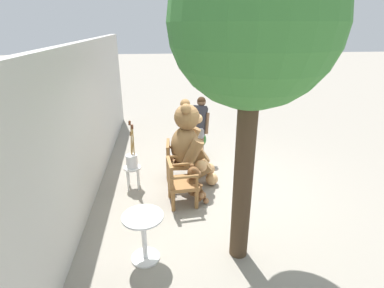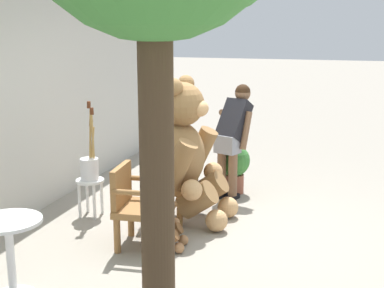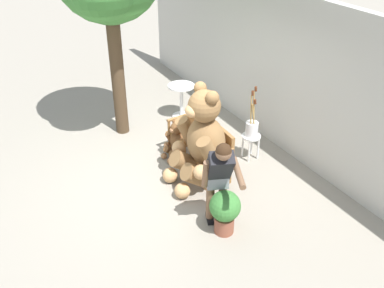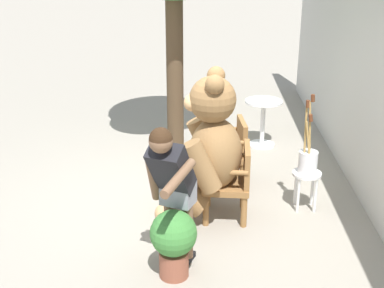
{
  "view_description": "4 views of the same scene",
  "coord_description": "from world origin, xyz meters",
  "px_view_note": "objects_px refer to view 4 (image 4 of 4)",
  "views": [
    {
      "loc": [
        -5.19,
        0.99,
        3.08
      ],
      "look_at": [
        0.2,
        0.43,
        0.91
      ],
      "focal_mm": 28.0,
      "sensor_mm": 36.0,
      "label": 1
    },
    {
      "loc": [
        -5.34,
        -1.36,
        2.3
      ],
      "look_at": [
        0.38,
        0.37,
        0.94
      ],
      "focal_mm": 50.0,
      "sensor_mm": 36.0,
      "label": 2
    },
    {
      "loc": [
        5.38,
        -2.5,
        4.23
      ],
      "look_at": [
        0.35,
        0.33,
        0.74
      ],
      "focal_mm": 40.0,
      "sensor_mm": 36.0,
      "label": 3
    },
    {
      "loc": [
        5.89,
        0.43,
        3.01
      ],
      "look_at": [
        0.1,
        0.28,
        0.75
      ],
      "focal_mm": 50.0,
      "sensor_mm": 36.0,
      "label": 4
    }
  ],
  "objects_px": {
    "potted_plant": "(174,239)",
    "teddy_bear_small": "(206,157)",
    "wooden_chair_right": "(231,179)",
    "white_stool": "(306,181)",
    "brush_bucket": "(308,158)",
    "wooden_chair_left": "(228,150)",
    "teddy_bear_large": "(207,148)",
    "person_visitor": "(172,183)",
    "round_side_table": "(263,118)"
  },
  "relations": [
    {
      "from": "wooden_chair_left",
      "to": "teddy_bear_large",
      "type": "bearing_deg",
      "value": -17.51
    },
    {
      "from": "wooden_chair_left",
      "to": "potted_plant",
      "type": "distance_m",
      "value": 2.14
    },
    {
      "from": "teddy_bear_small",
      "to": "person_visitor",
      "type": "height_order",
      "value": "person_visitor"
    },
    {
      "from": "wooden_chair_right",
      "to": "teddy_bear_large",
      "type": "bearing_deg",
      "value": -91.57
    },
    {
      "from": "wooden_chair_right",
      "to": "teddy_bear_small",
      "type": "relative_size",
      "value": 1.15
    },
    {
      "from": "wooden_chair_right",
      "to": "brush_bucket",
      "type": "relative_size",
      "value": 0.91
    },
    {
      "from": "teddy_bear_small",
      "to": "person_visitor",
      "type": "relative_size",
      "value": 0.5
    },
    {
      "from": "wooden_chair_right",
      "to": "white_stool",
      "type": "xyz_separation_m",
      "value": [
        -0.22,
        0.89,
        -0.11
      ]
    },
    {
      "from": "wooden_chair_left",
      "to": "person_visitor",
      "type": "relative_size",
      "value": 0.57
    },
    {
      "from": "wooden_chair_left",
      "to": "brush_bucket",
      "type": "xyz_separation_m",
      "value": [
        0.66,
        0.88,
        0.18
      ]
    },
    {
      "from": "wooden_chair_left",
      "to": "teddy_bear_small",
      "type": "bearing_deg",
      "value": -87.98
    },
    {
      "from": "teddy_bear_small",
      "to": "person_visitor",
      "type": "distance_m",
      "value": 1.99
    },
    {
      "from": "wooden_chair_right",
      "to": "round_side_table",
      "type": "bearing_deg",
      "value": 165.69
    },
    {
      "from": "white_stool",
      "to": "potted_plant",
      "type": "relative_size",
      "value": 0.68
    },
    {
      "from": "teddy_bear_large",
      "to": "white_stool",
      "type": "relative_size",
      "value": 3.72
    },
    {
      "from": "wooden_chair_right",
      "to": "person_visitor",
      "type": "bearing_deg",
      "value": -30.08
    },
    {
      "from": "round_side_table",
      "to": "potted_plant",
      "type": "distance_m",
      "value": 3.62
    },
    {
      "from": "brush_bucket",
      "to": "teddy_bear_large",
      "type": "bearing_deg",
      "value": -79.81
    },
    {
      "from": "potted_plant",
      "to": "wooden_chair_right",
      "type": "bearing_deg",
      "value": 153.82
    },
    {
      "from": "white_stool",
      "to": "round_side_table",
      "type": "relative_size",
      "value": 0.64
    },
    {
      "from": "teddy_bear_small",
      "to": "wooden_chair_right",
      "type": "bearing_deg",
      "value": 18.07
    },
    {
      "from": "brush_bucket",
      "to": "teddy_bear_small",
      "type": "bearing_deg",
      "value": -119.11
    },
    {
      "from": "round_side_table",
      "to": "teddy_bear_large",
      "type": "bearing_deg",
      "value": -20.71
    },
    {
      "from": "potted_plant",
      "to": "teddy_bear_small",
      "type": "bearing_deg",
      "value": 171.69
    },
    {
      "from": "teddy_bear_large",
      "to": "round_side_table",
      "type": "height_order",
      "value": "teddy_bear_large"
    },
    {
      "from": "teddy_bear_small",
      "to": "person_visitor",
      "type": "bearing_deg",
      "value": -9.43
    },
    {
      "from": "teddy_bear_small",
      "to": "round_side_table",
      "type": "height_order",
      "value": "teddy_bear_small"
    },
    {
      "from": "teddy_bear_large",
      "to": "person_visitor",
      "type": "relative_size",
      "value": 1.14
    },
    {
      "from": "wooden_chair_left",
      "to": "teddy_bear_large",
      "type": "height_order",
      "value": "teddy_bear_large"
    },
    {
      "from": "wooden_chair_left",
      "to": "brush_bucket",
      "type": "height_order",
      "value": "brush_bucket"
    },
    {
      "from": "wooden_chair_left",
      "to": "potted_plant",
      "type": "height_order",
      "value": "wooden_chair_left"
    },
    {
      "from": "wooden_chair_right",
      "to": "potted_plant",
      "type": "xyz_separation_m",
      "value": [
        1.18,
        -0.58,
        -0.07
      ]
    },
    {
      "from": "brush_bucket",
      "to": "wooden_chair_right",
      "type": "bearing_deg",
      "value": -76.29
    },
    {
      "from": "brush_bucket",
      "to": "potted_plant",
      "type": "distance_m",
      "value": 2.04
    },
    {
      "from": "teddy_bear_small",
      "to": "teddy_bear_large",
      "type": "bearing_deg",
      "value": 0.56
    },
    {
      "from": "wooden_chair_left",
      "to": "person_visitor",
      "type": "height_order",
      "value": "person_visitor"
    },
    {
      "from": "white_stool",
      "to": "potted_plant",
      "type": "distance_m",
      "value": 2.03
    },
    {
      "from": "teddy_bear_large",
      "to": "teddy_bear_small",
      "type": "xyz_separation_m",
      "value": [
        -0.86,
        -0.01,
        -0.47
      ]
    },
    {
      "from": "round_side_table",
      "to": "potted_plant",
      "type": "bearing_deg",
      "value": -18.6
    },
    {
      "from": "teddy_bear_small",
      "to": "person_visitor",
      "type": "xyz_separation_m",
      "value": [
        1.89,
        -0.31,
        0.54
      ]
    },
    {
      "from": "wooden_chair_right",
      "to": "person_visitor",
      "type": "distance_m",
      "value": 1.27
    },
    {
      "from": "brush_bucket",
      "to": "round_side_table",
      "type": "bearing_deg",
      "value": -171.33
    },
    {
      "from": "teddy_bear_large",
      "to": "potted_plant",
      "type": "bearing_deg",
      "value": -14.49
    },
    {
      "from": "teddy_bear_small",
      "to": "brush_bucket",
      "type": "xyz_separation_m",
      "value": [
        0.65,
        1.16,
        0.27
      ]
    },
    {
      "from": "wooden_chair_right",
      "to": "round_side_table",
      "type": "xyz_separation_m",
      "value": [
        -2.25,
        0.57,
        -0.01
      ]
    },
    {
      "from": "wooden_chair_left",
      "to": "round_side_table",
      "type": "distance_m",
      "value": 1.49
    },
    {
      "from": "white_stool",
      "to": "brush_bucket",
      "type": "bearing_deg",
      "value": -42.97
    },
    {
      "from": "white_stool",
      "to": "potted_plant",
      "type": "xyz_separation_m",
      "value": [
        1.4,
        -1.47,
        0.04
      ]
    },
    {
      "from": "white_stool",
      "to": "round_side_table",
      "type": "xyz_separation_m",
      "value": [
        -2.03,
        -0.31,
        0.09
      ]
    },
    {
      "from": "wooden_chair_right",
      "to": "potted_plant",
      "type": "bearing_deg",
      "value": -26.18
    }
  ]
}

